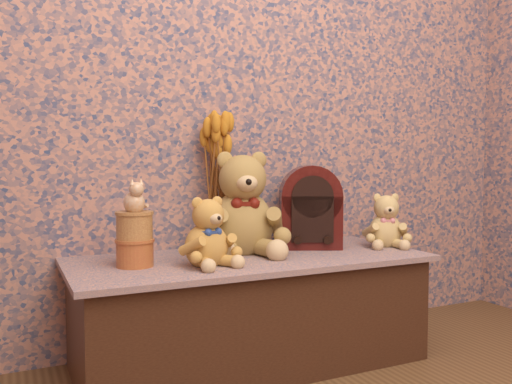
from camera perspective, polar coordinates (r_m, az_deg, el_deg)
display_shelf at (r=2.01m, az=-0.62°, el=-12.53°), size 1.30×0.57×0.40m
teddy_large at (r=2.02m, az=-1.56°, el=-0.73°), size 0.40×0.45×0.41m
teddy_medium at (r=1.79m, az=-5.33°, el=-3.92°), size 0.24×0.27×0.25m
teddy_small at (r=2.25m, az=13.72°, el=-2.71°), size 0.26×0.28×0.23m
cathedral_radio at (r=2.16m, az=5.80°, el=-1.54°), size 0.29×0.26×0.33m
ceramic_vase at (r=2.10m, az=-4.17°, el=-3.79°), size 0.13×0.13×0.18m
dried_stalks at (r=2.09m, az=-4.21°, el=3.82°), size 0.25×0.25×0.38m
biscuit_tin_lower at (r=1.82m, az=-12.86°, el=-6.42°), size 0.14×0.14×0.09m
biscuit_tin_upper at (r=1.81m, az=-12.90°, el=-3.60°), size 0.12×0.12×0.09m
cat_figurine at (r=1.80m, az=-12.95°, el=-0.33°), size 0.09×0.10×0.11m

